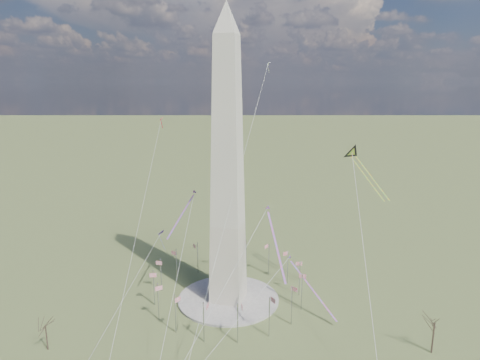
# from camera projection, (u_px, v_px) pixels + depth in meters

# --- Properties ---
(ground) EXTENTS (2000.00, 2000.00, 0.00)m
(ground) POSITION_uv_depth(u_px,v_px,m) (228.00, 300.00, 153.16)
(ground) COLOR brown
(ground) RESTS_ON ground
(plaza) EXTENTS (36.00, 36.00, 0.80)m
(plaza) POSITION_uv_depth(u_px,v_px,m) (228.00, 299.00, 153.07)
(plaza) COLOR #B5ADA5
(plaza) RESTS_ON ground
(washington_monument) EXTENTS (15.56, 15.56, 100.00)m
(washington_monument) POSITION_uv_depth(u_px,v_px,m) (228.00, 169.00, 142.41)
(washington_monument) COLOR beige
(washington_monument) RESTS_ON plaza
(flagpole_ring) EXTENTS (54.40, 54.40, 13.00)m
(flagpole_ring) POSITION_uv_depth(u_px,v_px,m) (228.00, 281.00, 151.53)
(flagpole_ring) COLOR #B6B8BD
(flagpole_ring) RESTS_ON ground
(tree_near) EXTENTS (8.11, 8.11, 14.19)m
(tree_near) POSITION_uv_depth(u_px,v_px,m) (435.00, 321.00, 121.04)
(tree_near) COLOR #48352B
(tree_near) RESTS_ON ground
(tree_far) EXTENTS (6.42, 6.42, 11.24)m
(tree_far) POSITION_uv_depth(u_px,v_px,m) (45.00, 325.00, 122.99)
(tree_far) COLOR #48352B
(tree_far) RESTS_ON ground
(kite_delta_black) EXTENTS (16.22, 17.53, 16.04)m
(kite_delta_black) POSITION_uv_depth(u_px,v_px,m) (354.00, 155.00, 145.03)
(kite_delta_black) COLOR black
(kite_delta_black) RESTS_ON ground
(kite_diamond_purple) EXTENTS (2.14, 2.83, 8.25)m
(kite_diamond_purple) POSITION_uv_depth(u_px,v_px,m) (161.00, 235.00, 156.32)
(kite_diamond_purple) COLOR #381870
(kite_diamond_purple) RESTS_ON ground
(kite_streamer_left) EXTENTS (11.26, 22.68, 16.66)m
(kite_streamer_left) POSITION_uv_depth(u_px,v_px,m) (273.00, 232.00, 133.81)
(kite_streamer_left) COLOR #FF283A
(kite_streamer_left) RESTS_ON ground
(kite_streamer_mid) EXTENTS (4.34, 18.49, 12.76)m
(kite_streamer_mid) POSITION_uv_depth(u_px,v_px,m) (185.00, 209.00, 149.31)
(kite_streamer_mid) COLOR #FF283A
(kite_streamer_mid) RESTS_ON ground
(kite_streamer_right) EXTENTS (18.78, 14.76, 15.52)m
(kite_streamer_right) POSITION_uv_depth(u_px,v_px,m) (305.00, 279.00, 144.95)
(kite_streamer_right) COLOR #FF283A
(kite_streamer_right) RESTS_ON ground
(kite_small_red) EXTENTS (1.62, 1.76, 4.90)m
(kite_small_red) POSITION_uv_depth(u_px,v_px,m) (161.00, 120.00, 177.01)
(kite_small_red) COLOR #F61D38
(kite_small_red) RESTS_ON ground
(kite_small_white) EXTENTS (1.37, 2.03, 4.31)m
(kite_small_white) POSITION_uv_depth(u_px,v_px,m) (268.00, 65.00, 177.27)
(kite_small_white) COLOR white
(kite_small_white) RESTS_ON ground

